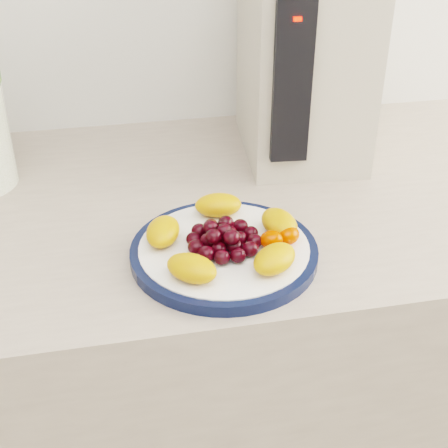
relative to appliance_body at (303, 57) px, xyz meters
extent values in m
cube|color=#AA9A8B|center=(-0.29, -0.13, -0.61)|extent=(3.50, 0.60, 0.90)
cube|color=#916C50|center=(-0.29, -0.13, -0.64)|extent=(3.48, 0.58, 0.84)
cylinder|color=#0B1434|center=(-0.19, -0.30, -0.15)|extent=(0.24, 0.24, 0.01)
cylinder|color=white|center=(-0.19, -0.30, -0.15)|extent=(0.22, 0.22, 0.02)
cube|color=#B9B09F|center=(0.00, 0.00, 0.00)|extent=(0.20, 0.27, 0.32)
cube|color=black|center=(-0.06, -0.13, 0.00)|extent=(0.06, 0.02, 0.24)
cube|color=#FF0C05|center=(-0.06, -0.14, 0.10)|extent=(0.01, 0.01, 0.01)
ellipsoid|color=orange|center=(-0.11, -0.28, -0.13)|extent=(0.05, 0.07, 0.03)
ellipsoid|color=orange|center=(-0.18, -0.22, -0.13)|extent=(0.07, 0.05, 0.03)
ellipsoid|color=orange|center=(-0.26, -0.27, -0.13)|extent=(0.06, 0.07, 0.03)
ellipsoid|color=orange|center=(-0.24, -0.36, -0.13)|extent=(0.08, 0.07, 0.03)
ellipsoid|color=orange|center=(-0.14, -0.36, -0.13)|extent=(0.08, 0.07, 0.03)
ellipsoid|color=black|center=(-0.19, -0.30, -0.13)|extent=(0.02, 0.02, 0.02)
ellipsoid|color=black|center=(-0.17, -0.30, -0.13)|extent=(0.02, 0.02, 0.02)
ellipsoid|color=black|center=(-0.18, -0.28, -0.13)|extent=(0.02, 0.02, 0.02)
ellipsoid|color=black|center=(-0.20, -0.28, -0.13)|extent=(0.02, 0.02, 0.02)
ellipsoid|color=black|center=(-0.21, -0.30, -0.13)|extent=(0.02, 0.02, 0.02)
ellipsoid|color=black|center=(-0.20, -0.32, -0.13)|extent=(0.02, 0.02, 0.02)
ellipsoid|color=black|center=(-0.18, -0.32, -0.13)|extent=(0.02, 0.02, 0.02)
ellipsoid|color=black|center=(-0.15, -0.29, -0.13)|extent=(0.02, 0.02, 0.02)
ellipsoid|color=black|center=(-0.16, -0.27, -0.13)|extent=(0.02, 0.02, 0.02)
ellipsoid|color=black|center=(-0.18, -0.26, -0.13)|extent=(0.02, 0.02, 0.02)
ellipsoid|color=black|center=(-0.20, -0.26, -0.13)|extent=(0.02, 0.02, 0.02)
ellipsoid|color=black|center=(-0.22, -0.27, -0.13)|extent=(0.02, 0.02, 0.02)
ellipsoid|color=black|center=(-0.23, -0.29, -0.13)|extent=(0.02, 0.02, 0.02)
ellipsoid|color=black|center=(-0.23, -0.31, -0.13)|extent=(0.02, 0.02, 0.02)
ellipsoid|color=black|center=(-0.22, -0.33, -0.13)|extent=(0.02, 0.02, 0.02)
ellipsoid|color=black|center=(-0.20, -0.34, -0.13)|extent=(0.02, 0.02, 0.02)
ellipsoid|color=black|center=(-0.18, -0.34, -0.13)|extent=(0.02, 0.02, 0.02)
ellipsoid|color=black|center=(-0.16, -0.33, -0.13)|extent=(0.02, 0.02, 0.02)
ellipsoid|color=black|center=(-0.15, -0.31, -0.13)|extent=(0.02, 0.02, 0.02)
ellipsoid|color=black|center=(-0.19, -0.30, -0.12)|extent=(0.02, 0.02, 0.02)
ellipsoid|color=black|center=(-0.18, -0.28, -0.12)|extent=(0.02, 0.02, 0.02)
ellipsoid|color=black|center=(-0.20, -0.29, -0.12)|extent=(0.02, 0.02, 0.02)
ellipsoid|color=black|center=(-0.20, -0.31, -0.12)|extent=(0.02, 0.02, 0.02)
ellipsoid|color=black|center=(-0.18, -0.32, -0.12)|extent=(0.02, 0.02, 0.02)
ellipsoid|color=#E82F00|center=(-0.13, -0.31, -0.13)|extent=(0.03, 0.03, 0.02)
ellipsoid|color=#E82F00|center=(-0.11, -0.31, -0.13)|extent=(0.04, 0.04, 0.02)
camera|label=1|loc=(-0.32, -0.94, 0.30)|focal=50.00mm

